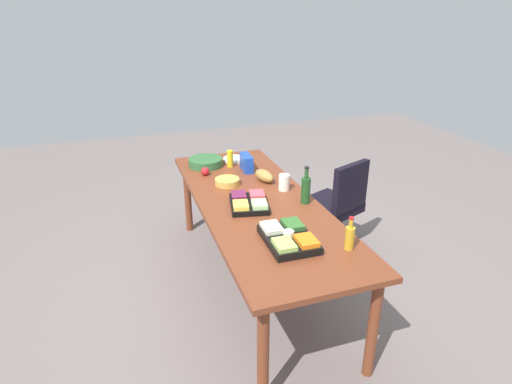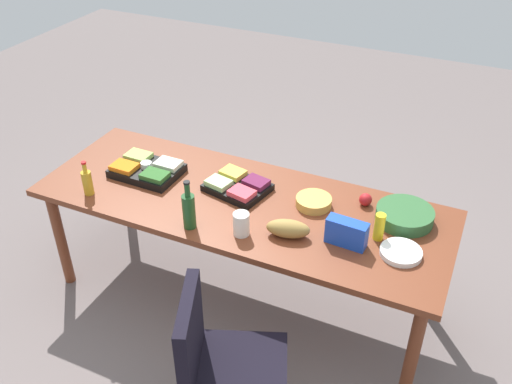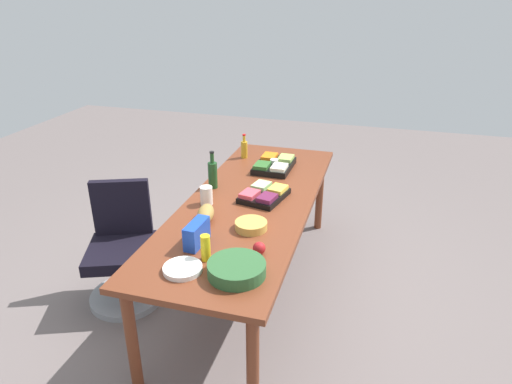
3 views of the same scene
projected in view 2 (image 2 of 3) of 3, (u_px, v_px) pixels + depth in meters
ground_plane at (243, 295)px, 3.80m from camera, size 10.00×10.00×0.00m
conference_table at (241, 210)px, 3.40m from camera, size 2.50×0.90×0.78m
office_chair at (228, 383)px, 2.80m from camera, size 0.62×0.62×0.91m
veggie_tray at (147, 169)px, 3.58m from camera, size 0.43×0.31×0.09m
apple_red at (366, 200)px, 3.30m from camera, size 0.08×0.08×0.08m
chip_bowl at (314, 202)px, 3.30m from camera, size 0.23×0.23×0.05m
wine_bottle at (189, 210)px, 3.08m from camera, size 0.09×0.09×0.30m
chip_bag_blue at (347, 233)px, 2.98m from camera, size 0.22×0.09×0.15m
fruit_platter at (237, 186)px, 3.43m from camera, size 0.41×0.35×0.07m
mustard_bottle at (379, 227)px, 3.01m from camera, size 0.07×0.07×0.16m
salad_bowl at (405, 215)px, 3.17m from camera, size 0.36×0.36×0.08m
paper_plate_stack at (401, 252)px, 2.94m from camera, size 0.23×0.23×0.03m
dressing_bottle at (87, 182)px, 3.37m from camera, size 0.08×0.08×0.22m
mayo_jar at (241, 224)px, 3.05m from camera, size 0.09×0.09×0.14m
bread_loaf at (288, 229)px, 3.05m from camera, size 0.26×0.16×0.10m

